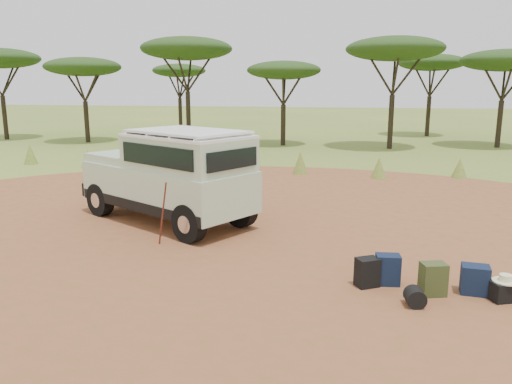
% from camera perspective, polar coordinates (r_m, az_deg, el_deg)
% --- Properties ---
extents(ground, '(140.00, 140.00, 0.00)m').
position_cam_1_polar(ground, '(11.31, 0.33, -5.57)').
color(ground, '#56762A').
rests_on(ground, ground).
extents(dirt_clearing, '(23.00, 23.00, 0.01)m').
position_cam_1_polar(dirt_clearing, '(11.31, 0.33, -5.55)').
color(dirt_clearing, brown).
rests_on(dirt_clearing, ground).
extents(grass_fringe, '(36.60, 1.60, 0.90)m').
position_cam_1_polar(grass_fringe, '(19.59, 5.38, 3.16)').
color(grass_fringe, '#56762A').
rests_on(grass_fringe, ground).
extents(acacia_treeline, '(46.70, 13.20, 6.26)m').
position_cam_1_polar(acacia_treeline, '(30.46, 8.95, 14.68)').
color(acacia_treeline, black).
rests_on(acacia_treeline, ground).
extents(safari_vehicle, '(5.17, 4.11, 2.39)m').
position_cam_1_polar(safari_vehicle, '(12.74, -9.72, 1.62)').
color(safari_vehicle, '#B1C6A9').
rests_on(safari_vehicle, ground).
extents(walking_staff, '(0.35, 0.27, 1.44)m').
position_cam_1_polar(walking_staff, '(10.92, -10.63, -2.50)').
color(walking_staff, maroon).
rests_on(walking_staff, ground).
extents(backpack_black, '(0.47, 0.43, 0.52)m').
position_cam_1_polar(backpack_black, '(8.96, 12.60, -8.96)').
color(backpack_black, black).
rests_on(backpack_black, ground).
extents(backpack_navy, '(0.44, 0.33, 0.54)m').
position_cam_1_polar(backpack_navy, '(9.13, 14.81, -8.58)').
color(backpack_navy, '#101B34').
rests_on(backpack_navy, ground).
extents(backpack_olive, '(0.47, 0.39, 0.56)m').
position_cam_1_polar(backpack_olive, '(8.91, 19.57, -9.38)').
color(backpack_olive, '#38441F').
rests_on(backpack_olive, ground).
extents(duffel_navy, '(0.48, 0.38, 0.50)m').
position_cam_1_polar(duffel_navy, '(9.22, 23.73, -9.18)').
color(duffel_navy, '#101B34').
rests_on(duffel_navy, ground).
extents(hard_case, '(0.55, 0.47, 0.33)m').
position_cam_1_polar(hard_case, '(9.19, 26.52, -10.09)').
color(hard_case, black).
rests_on(hard_case, ground).
extents(stuff_sack, '(0.35, 0.35, 0.31)m').
position_cam_1_polar(stuff_sack, '(8.44, 17.71, -11.38)').
color(stuff_sack, black).
rests_on(stuff_sack, ground).
extents(safari_hat, '(0.41, 0.41, 0.12)m').
position_cam_1_polar(safari_hat, '(9.12, 26.64, -8.89)').
color(safari_hat, beige).
rests_on(safari_hat, hard_case).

